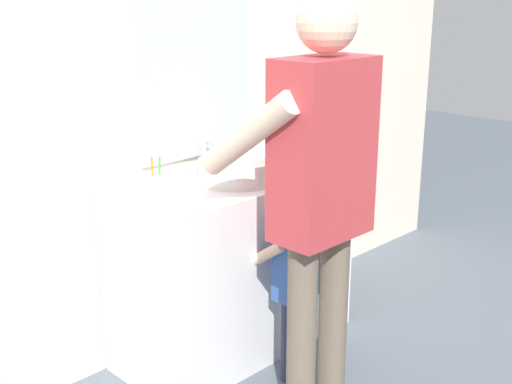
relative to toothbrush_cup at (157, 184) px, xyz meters
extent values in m
plane|color=slate|center=(0.42, -0.36, -0.95)|extent=(14.00, 14.00, 0.00)
cube|color=beige|center=(0.42, 0.26, 0.40)|extent=(4.40, 0.08, 2.70)
cube|color=silver|center=(0.42, 0.21, 0.43)|extent=(0.70, 0.02, 0.82)
cube|color=white|center=(0.42, -0.06, -0.50)|extent=(1.23, 0.54, 0.89)
cylinder|color=silver|center=(0.42, -0.08, 0.00)|extent=(0.38, 0.38, 0.11)
cylinder|color=beige|center=(0.42, -0.08, 0.01)|extent=(0.31, 0.31, 0.09)
cylinder|color=#B7BABF|center=(0.42, 0.16, 0.04)|extent=(0.03, 0.03, 0.18)
cylinder|color=#B7BABF|center=(0.42, 0.10, 0.12)|extent=(0.02, 0.12, 0.02)
cylinder|color=#B7BABF|center=(0.35, 0.16, -0.03)|extent=(0.04, 0.04, 0.05)
cylinder|color=#B7BABF|center=(0.49, 0.16, -0.03)|extent=(0.04, 0.04, 0.05)
cylinder|color=silver|center=(0.00, 0.00, -0.01)|extent=(0.07, 0.07, 0.09)
cylinder|color=green|center=(0.02, 0.00, 0.05)|extent=(0.02, 0.03, 0.17)
cube|color=white|center=(0.02, 0.00, 0.14)|extent=(0.01, 0.02, 0.02)
cylinder|color=orange|center=(-0.01, 0.01, 0.05)|extent=(0.02, 0.02, 0.17)
cube|color=white|center=(-0.01, 0.01, 0.14)|extent=(0.01, 0.02, 0.02)
cylinder|color=#B27FC6|center=(0.71, -0.03, 0.01)|extent=(0.06, 0.06, 0.13)
cylinder|color=#2D2D2D|center=(0.71, -0.03, 0.09)|extent=(0.02, 0.02, 0.04)
cylinder|color=#2D334C|center=(0.37, -0.47, -0.74)|extent=(0.06, 0.06, 0.41)
cylinder|color=#2D334C|center=(0.47, -0.47, -0.74)|extent=(0.06, 0.06, 0.41)
cube|color=#33569E|center=(0.42, -0.47, -0.35)|extent=(0.21, 0.12, 0.36)
sphere|color=beige|center=(0.42, -0.47, -0.11)|extent=(0.12, 0.12, 0.12)
cylinder|color=beige|center=(0.31, -0.37, -0.32)|extent=(0.05, 0.25, 0.20)
cylinder|color=beige|center=(0.53, -0.37, -0.32)|extent=(0.05, 0.25, 0.20)
cylinder|color=#6B5B4C|center=(0.18, -0.72, -0.54)|extent=(0.13, 0.13, 0.82)
cylinder|color=#6B5B4C|center=(0.38, -0.72, -0.54)|extent=(0.13, 0.13, 0.82)
cube|color=#B7383D|center=(0.28, -0.72, 0.23)|extent=(0.41, 0.23, 0.72)
sphere|color=beige|center=(0.28, -0.72, 0.72)|extent=(0.23, 0.23, 0.23)
cylinder|color=beige|center=(0.05, -0.53, 0.30)|extent=(0.10, 0.50, 0.39)
cylinder|color=beige|center=(0.51, -0.53, 0.30)|extent=(0.10, 0.50, 0.39)
cylinder|color=green|center=(0.51, -0.35, 0.11)|extent=(0.01, 0.14, 0.03)
cube|color=white|center=(0.51, -0.27, 0.12)|extent=(0.01, 0.02, 0.02)
camera|label=1|loc=(-1.69, -2.33, 0.83)|focal=46.52mm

